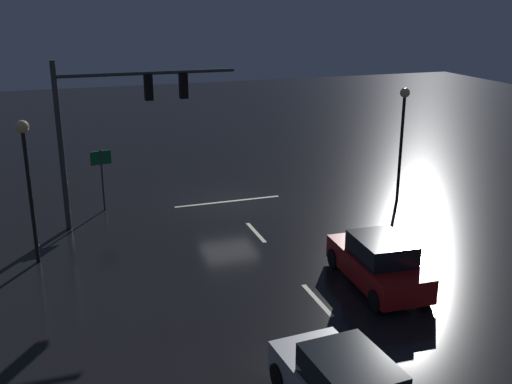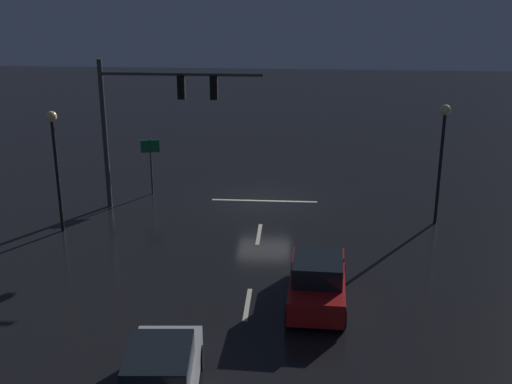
% 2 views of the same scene
% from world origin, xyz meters
% --- Properties ---
extents(ground_plane, '(80.00, 80.00, 0.00)m').
position_xyz_m(ground_plane, '(0.00, 0.00, 0.00)').
color(ground_plane, black).
extents(traffic_signal_assembly, '(7.21, 0.47, 6.78)m').
position_xyz_m(traffic_signal_assembly, '(4.86, 1.12, 4.73)').
color(traffic_signal_assembly, '#383A3D').
rests_on(traffic_signal_assembly, ground_plane).
extents(lane_dash_far, '(0.16, 2.20, 0.01)m').
position_xyz_m(lane_dash_far, '(0.00, 4.00, 0.00)').
color(lane_dash_far, beige).
rests_on(lane_dash_far, ground_plane).
extents(lane_dash_mid, '(0.16, 2.20, 0.01)m').
position_xyz_m(lane_dash_mid, '(0.00, 10.00, 0.00)').
color(lane_dash_mid, beige).
rests_on(lane_dash_mid, ground_plane).
extents(stop_bar, '(5.00, 0.16, 0.01)m').
position_xyz_m(stop_bar, '(0.00, -0.07, 0.00)').
color(stop_bar, beige).
rests_on(stop_bar, ground_plane).
extents(car_approaching, '(2.06, 4.43, 1.70)m').
position_xyz_m(car_approaching, '(-2.30, 9.66, 0.80)').
color(car_approaching, maroon).
rests_on(car_approaching, ground_plane).
extents(street_lamp_left_kerb, '(0.44, 0.44, 5.22)m').
position_xyz_m(street_lamp_left_kerb, '(-7.56, 2.22, 3.64)').
color(street_lamp_left_kerb, black).
rests_on(street_lamp_left_kerb, ground_plane).
extents(street_lamp_right_kerb, '(0.44, 0.44, 5.14)m').
position_xyz_m(street_lamp_right_kerb, '(8.29, 4.18, 3.59)').
color(street_lamp_right_kerb, black).
rests_on(street_lamp_right_kerb, ground_plane).
extents(route_sign, '(0.89, 0.23, 2.75)m').
position_xyz_m(route_sign, '(5.51, -0.71, 1.98)').
color(route_sign, '#383A3D').
rests_on(route_sign, ground_plane).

